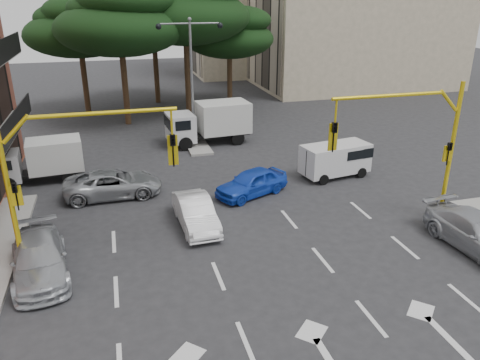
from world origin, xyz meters
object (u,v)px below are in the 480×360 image
object	(u,v)px
car_silver_cross_a	(113,184)
car_silver_parked	(478,233)
van_white	(335,160)
box_truck_a	(39,162)
signal_mast_right	(417,136)
box_truck_b	(209,123)
signal_mast_left	(63,166)
car_white_hatch	(196,213)
car_silver_wagon	(39,259)
car_blue_compact	(252,183)
street_lamp_center	(191,59)

from	to	relation	value
car_silver_cross_a	car_silver_parked	size ratio (longest dim) A/B	0.99
van_white	box_truck_a	distance (m)	15.61
signal_mast_right	van_white	bearing A→B (deg)	95.61
signal_mast_right	car_silver_parked	bearing A→B (deg)	-65.73
car_silver_cross_a	box_truck_b	bearing A→B (deg)	-41.28
van_white	car_silver_cross_a	bearing A→B (deg)	-101.17
signal_mast_left	van_white	bearing A→B (deg)	23.91
car_white_hatch	box_truck_a	xyz separation A→B (m)	(-6.93, 7.23, 0.47)
car_silver_parked	box_truck_a	size ratio (longest dim) A/B	1.04
car_silver_cross_a	van_white	bearing A→B (deg)	-92.52
signal_mast_right	car_silver_wagon	world-z (taller)	signal_mast_right
car_silver_cross_a	car_blue_compact	bearing A→B (deg)	-104.57
signal_mast_left	street_lamp_center	xyz separation A→B (m)	(6.80, 14.01, 1.54)
car_white_hatch	signal_mast_left	bearing A→B (deg)	-160.45
car_blue_compact	car_silver_wagon	bearing A→B (deg)	-86.45
car_silver_parked	car_white_hatch	bearing A→B (deg)	150.59
box_truck_a	box_truck_b	size ratio (longest dim) A/B	0.83
signal_mast_right	car_white_hatch	world-z (taller)	signal_mast_right
street_lamp_center	van_white	size ratio (longest dim) A/B	2.13
street_lamp_center	box_truck_a	bearing A→B (deg)	-151.82
car_blue_compact	box_truck_b	distance (m)	8.99
box_truck_b	car_white_hatch	bearing A→B (deg)	160.83
signal_mast_left	car_silver_cross_a	size ratio (longest dim) A/B	1.29
car_silver_cross_a	box_truck_b	distance (m)	9.69
car_white_hatch	car_silver_parked	xyz separation A→B (m)	(10.14, -4.77, 0.04)
signal_mast_left	car_silver_parked	size ratio (longest dim) A/B	1.28
car_blue_compact	car_silver_parked	distance (m)	10.09
van_white	box_truck_a	world-z (taller)	box_truck_a
car_silver_parked	street_lamp_center	bearing A→B (deg)	111.41
street_lamp_center	car_silver_parked	size ratio (longest dim) A/B	1.66
car_blue_compact	van_white	distance (m)	5.21
car_blue_compact	box_truck_a	distance (m)	11.20
signal_mast_right	van_white	xyz separation A→B (m)	(-0.57, 5.78, -2.97)
street_lamp_center	car_white_hatch	world-z (taller)	street_lamp_center
van_white	car_silver_wagon	bearing A→B (deg)	-76.19
van_white	street_lamp_center	bearing A→B (deg)	-152.01
street_lamp_center	box_truck_b	distance (m)	4.22
signal_mast_left	van_white	xyz separation A→B (m)	(13.04, 5.78, -2.97)
box_truck_a	car_blue_compact	bearing A→B (deg)	-120.19
signal_mast_right	box_truck_a	bearing A→B (deg)	149.83
signal_mast_right	car_blue_compact	distance (m)	7.92
car_white_hatch	car_blue_compact	world-z (taller)	car_blue_compact
car_white_hatch	car_silver_cross_a	size ratio (longest dim) A/B	0.83
car_blue_compact	signal_mast_left	bearing A→B (deg)	-84.41
signal_mast_right	car_white_hatch	xyz separation A→B (m)	(-8.87, 1.95, -3.25)
car_white_hatch	street_lamp_center	bearing A→B (deg)	77.38
car_white_hatch	car_silver_cross_a	distance (m)	5.36
car_silver_parked	van_white	bearing A→B (deg)	97.84
street_lamp_center	box_truck_a	size ratio (longest dim) A/B	1.73
car_silver_parked	car_silver_cross_a	bearing A→B (deg)	141.96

